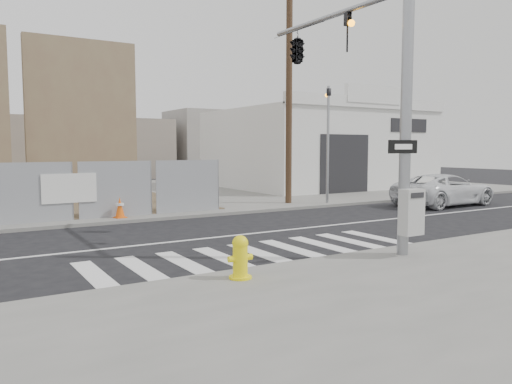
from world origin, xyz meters
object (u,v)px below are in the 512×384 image
auto_shop (317,149)px  traffic_cone_d (120,208)px  fire_hydrant (240,257)px  signal_pole (329,67)px  suv (444,190)px

auto_shop → traffic_cone_d: bearing=-151.7°
fire_hydrant → traffic_cone_d: fire_hydrant is taller
auto_shop → fire_hydrant: auto_shop is taller
signal_pole → traffic_cone_d: size_ratio=9.45×
signal_pole → fire_hydrant: signal_pole is taller
signal_pole → fire_hydrant: bearing=-148.3°
auto_shop → signal_pole: bearing=-127.5°
signal_pole → traffic_cone_d: (-3.86, 6.73, -4.30)m
auto_shop → fire_hydrant: (-15.79, -17.67, -2.01)m
signal_pole → suv: bearing=21.3°
signal_pole → traffic_cone_d: 8.87m
suv → traffic_cone_d: bearing=76.8°
suv → signal_pole: bearing=109.6°
auto_shop → suv: auto_shop is taller
signal_pole → suv: (10.03, 3.91, -4.07)m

